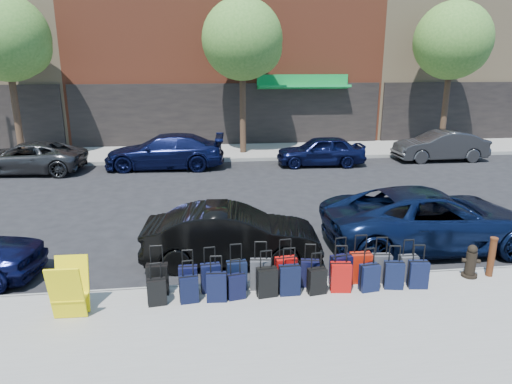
{
  "coord_description": "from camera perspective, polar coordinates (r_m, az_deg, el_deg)",
  "views": [
    {
      "loc": [
        -1.67,
        -12.93,
        4.49
      ],
      "look_at": [
        -0.23,
        -1.5,
        1.2
      ],
      "focal_mm": 32.0,
      "sensor_mm": 36.0,
      "label": 1
    }
  ],
  "objects": [
    {
      "name": "ground",
      "position": [
        13.79,
        0.18,
        -3.08
      ],
      "size": [
        120.0,
        120.0,
        0.0
      ],
      "primitive_type": "plane",
      "color": "black",
      "rests_on": "ground"
    },
    {
      "name": "sidewalk_near",
      "position": [
        7.97,
        6.46,
        -17.82
      ],
      "size": [
        60.0,
        4.0,
        0.15
      ],
      "primitive_type": "cube",
      "color": "gray",
      "rests_on": "ground"
    },
    {
      "name": "sidewalk_far",
      "position": [
        23.41,
        -2.96,
        5.04
      ],
      "size": [
        60.0,
        4.0,
        0.15
      ],
      "primitive_type": "cube",
      "color": "gray",
      "rests_on": "ground"
    },
    {
      "name": "curb_near",
      "position": [
        9.68,
        3.64,
        -11.26
      ],
      "size": [
        60.0,
        0.08,
        0.15
      ],
      "primitive_type": "cube",
      "color": "gray",
      "rests_on": "ground"
    },
    {
      "name": "curb_far",
      "position": [
        21.43,
        -2.55,
        4.02
      ],
      "size": [
        60.0,
        0.08,
        0.15
      ],
      "primitive_type": "cube",
      "color": "gray",
      "rests_on": "ground"
    },
    {
      "name": "tree_left",
      "position": [
        23.89,
        -28.44,
        16.32
      ],
      "size": [
        3.8,
        3.8,
        7.27
      ],
      "color": "black",
      "rests_on": "sidewalk_far"
    },
    {
      "name": "tree_center",
      "position": [
        22.56,
        -1.34,
        18.27
      ],
      "size": [
        3.8,
        3.8,
        7.27
      ],
      "color": "black",
      "rests_on": "sidewalk_far"
    },
    {
      "name": "tree_right",
      "position": [
        25.84,
        23.61,
        16.71
      ],
      "size": [
        3.8,
        3.8,
        7.27
      ],
      "color": "black",
      "rests_on": "sidewalk_far"
    },
    {
      "name": "suitcase_front_0",
      "position": [
        9.16,
        -12.2,
        -10.59
      ],
      "size": [
        0.41,
        0.23,
        0.99
      ],
      "rotation": [
        0.0,
        0.0,
        -0.0
      ],
      "color": "black",
      "rests_on": "sidewalk_near"
    },
    {
      "name": "suitcase_front_1",
      "position": [
        9.13,
        -8.46,
        -10.73
      ],
      "size": [
        0.37,
        0.21,
        0.87
      ],
      "rotation": [
        0.0,
        0.0,
        -0.03
      ],
      "color": "black",
      "rests_on": "sidewalk_near"
    },
    {
      "name": "suitcase_front_2",
      "position": [
        9.11,
        -5.69,
        -10.61
      ],
      "size": [
        0.4,
        0.24,
        0.91
      ],
      "rotation": [
        0.0,
        0.0,
        0.1
      ],
      "color": "black",
      "rests_on": "sidewalk_near"
    },
    {
      "name": "suitcase_front_3",
      "position": [
        9.14,
        -2.43,
        -10.37
      ],
      "size": [
        0.41,
        0.25,
        0.94
      ],
      "rotation": [
        0.0,
        0.0,
        0.08
      ],
      "color": "black",
      "rests_on": "sidewalk_near"
    },
    {
      "name": "suitcase_front_4",
      "position": [
        9.15,
        0.57,
        -10.23
      ],
      "size": [
        0.43,
        0.28,
        0.98
      ],
      "rotation": [
        0.0,
        0.0,
        -0.13
      ],
      "color": "#36373B",
      "rests_on": "sidewalk_near"
    },
    {
      "name": "suitcase_front_5",
      "position": [
        9.24,
        3.75,
        -9.96
      ],
      "size": [
        0.44,
        0.27,
        1.0
      ],
      "rotation": [
        0.0,
        0.0,
        0.11
      ],
      "color": "#A20B0A",
      "rests_on": "sidewalk_near"
    },
    {
      "name": "suitcase_front_6",
      "position": [
        9.33,
        6.73,
        -10.03
      ],
      "size": [
        0.4,
        0.27,
        0.88
      ],
      "rotation": [
        0.0,
        0.0,
        -0.2
      ],
      "color": "black",
      "rests_on": "sidewalk_near"
    },
    {
      "name": "suitcase_front_7",
      "position": [
        9.46,
        10.55,
        -9.57
      ],
      "size": [
        0.45,
        0.3,
        1.0
      ],
      "rotation": [
        0.0,
        0.0,
        0.18
      ],
      "color": "black",
      "rests_on": "sidewalk_near"
    },
    {
      "name": "suitcase_front_8",
      "position": [
        9.64,
        12.9,
        -9.19
      ],
      "size": [
        0.42,
        0.24,
        1.01
      ],
      "rotation": [
        0.0,
        0.0,
        -0.03
      ],
      "color": "#A01A0A",
      "rests_on": "sidewalk_near"
    },
    {
      "name": "suitcase_front_9",
      "position": [
        9.76,
        15.34,
        -9.14
      ],
      "size": [
        0.41,
        0.25,
        0.95
      ],
      "rotation": [
        0.0,
        0.0,
        -0.09
      ],
      "color": "#37373C",
      "rests_on": "sidewalk_near"
    },
    {
      "name": "suitcase_front_10",
      "position": [
        9.98,
        18.45,
        -8.99
      ],
      "size": [
        0.37,
        0.21,
        0.88
      ],
      "rotation": [
        0.0,
        0.0,
        -0.01
      ],
      "color": "#3F3F44",
      "rests_on": "sidewalk_near"
    },
    {
      "name": "suitcase_back_0",
      "position": [
        8.82,
        -12.29,
        -12.09
      ],
      "size": [
        0.36,
        0.24,
        0.81
      ],
      "rotation": [
        0.0,
        0.0,
        0.12
      ],
      "color": "black",
      "rests_on": "sidewalk_near"
    },
    {
      "name": "suitcase_back_1",
      "position": [
        8.8,
        -8.38,
        -11.93
      ],
      "size": [
        0.36,
        0.24,
        0.82
      ],
      "rotation": [
        0.0,
        0.0,
        0.11
      ],
      "color": "black",
      "rests_on": "sidewalk_near"
    },
    {
      "name": "suitcase_back_2",
      "position": [
        8.77,
        -4.95,
        -11.73
      ],
      "size": [
        0.39,
        0.24,
        0.89
      ],
      "rotation": [
        0.0,
        0.0,
        -0.07
      ],
      "color": "black",
      "rests_on": "sidewalk_near"
    },
    {
      "name": "suitcase_back_3",
      "position": [
        8.84,
        -2.48,
        -11.7
      ],
      "size": [
        0.36,
        0.25,
        0.79
      ],
      "rotation": [
        0.0,
        0.0,
        0.19
      ],
      "color": "black",
      "rests_on": "sidewalk_near"
    },
    {
      "name": "suitcase_back_4",
      "position": [
        8.9,
        1.36,
        -11.19
      ],
      "size": [
        0.41,
        0.27,
        0.92
      ],
      "rotation": [
        0.0,
        0.0,
        0.13
      ],
      "color": "black",
      "rests_on": "sidewalk_near"
    },
    {
      "name": "suitcase_back_5",
      "position": [
        8.98,
        4.2,
        -10.91
      ],
      "size": [
        0.4,
        0.23,
        0.94
      ],
      "rotation": [
        0.0,
        0.0,
        0.02
      ],
      "color": "black",
      "rests_on": "sidewalk_near"
    },
    {
      "name": "suitcase_back_6",
      "position": [
        9.07,
        7.61,
        -10.96
      ],
      "size": [
        0.38,
        0.25,
        0.83
      ],
      "rotation": [
        0.0,
        0.0,
        0.16
      ],
      "color": "black",
      "rests_on": "sidewalk_near"
    },
    {
      "name": "suitcase_back_7",
      "position": [
        9.22,
        10.52,
        -10.41
      ],
      "size": [
        0.42,
        0.28,
        0.94
      ],
      "rotation": [
        0.0,
        0.0,
        -0.13
      ],
      "color": "#A40D0A",
      "rests_on": "sidewalk_near"
    },
    {
      "name": "suitcase_back_8",
      "position": [
        9.37,
        13.98,
        -10.33
      ],
      "size": [
        0.39,
        0.26,
        0.87
      ],
      "rotation": [
        0.0,
        0.0,
        0.13
      ],
      "color": "black",
      "rests_on": "sidewalk_near"
    },
    {
      "name": "suitcase_back_9",
      "position": [
        9.59,
        16.83,
        -9.9
      ],
      "size": [
        0.4,
        0.28,
        0.88
      ],
      "rotation": [
        0.0,
        0.0,
        -0.19
      ],
      "color": "black",
      "rests_on": "sidewalk_near"
    },
    {
      "name": "suitcase_back_10",
      "position": [
        9.76,
        19.6,
        -9.67
      ],
      "size": [
        0.4,
        0.26,
        0.89
      ],
      "rotation": [
        0.0,
        0.0,
        -0.12
      ],
      "color": "black",
      "rests_on": "sidewalk_near"
    },
    {
      "name": "fire_hydrant",
      "position": [
        10.61,
        25.27,
        -7.92
      ],
      "size": [
        0.36,
        0.32,
        0.71
      ],
      "rotation": [
        0.0,
        0.0,
        -0.33
      ],
      "color": "black",
      "rests_on": "sidewalk_near"
    },
    {
      "name": "bollard",
      "position": [
        10.79,
        27.37,
        -7.15
      ],
      "size": [
        0.16,
        0.16,
        0.86
      ],
      "color": "#38190C",
      "rests_on": "sidewalk_near"
    },
    {
      "name": "display_rack",
      "position": [
        8.8,
        -22.28,
        -11.19
      ],
      "size": [
        0.59,
        0.65,
        1.03
      ],
      "rotation": [
        0.0,
        0.0,
        -0.03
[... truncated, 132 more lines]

